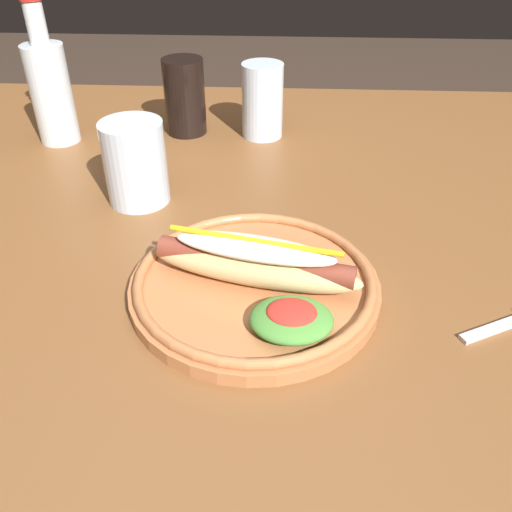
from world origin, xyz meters
The scene contains 7 objects.
ground_plane centered at (0.00, 0.00, 0.00)m, with size 8.00×8.00×0.00m, color #3D2D23.
dining_table centered at (0.00, 0.00, 0.65)m, with size 1.20×1.06×0.74m.
hot_dog_plate centered at (0.07, -0.19, 0.76)m, with size 0.29×0.29×0.08m.
soda_cup centered at (-0.08, 0.28, 0.81)m, with size 0.07×0.07×0.13m, color black.
water_cup centered at (-0.11, 0.02, 0.80)m, with size 0.09×0.09×0.12m, color silver.
extra_cup centered at (0.06, 0.27, 0.80)m, with size 0.07×0.07×0.13m, color silver.
glass_bottle centered at (-0.30, 0.23, 0.83)m, with size 0.07×0.07×0.24m.
Camera 1 is at (0.09, -0.67, 1.14)m, focal length 38.41 mm.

